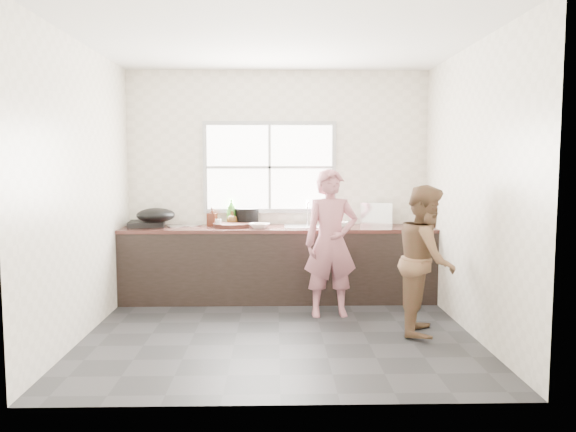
{
  "coord_description": "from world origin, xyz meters",
  "views": [
    {
      "loc": [
        -0.03,
        -5.19,
        1.61
      ],
      "look_at": [
        0.1,
        0.65,
        1.05
      ],
      "focal_mm": 35.0,
      "sensor_mm": 36.0,
      "label": 1
    }
  ],
  "objects_px": {
    "plate_food": "(228,224)",
    "glass_jar": "(218,223)",
    "person_side": "(426,260)",
    "dish_rack": "(377,214)",
    "woman": "(331,248)",
    "pot_lid_left": "(177,226)",
    "bowl_mince": "(259,226)",
    "bowl_crabs": "(336,226)",
    "wok": "(156,215)",
    "pot_lid_right": "(192,225)",
    "black_pot": "(247,217)",
    "cutting_board": "(232,225)",
    "bottle_brown_short": "(232,219)",
    "bottle_brown_tall": "(212,217)",
    "bowl_held": "(339,226)",
    "burner": "(147,224)",
    "bottle_green": "(231,212)"
  },
  "relations": [
    {
      "from": "black_pot",
      "to": "bottle_brown_short",
      "type": "distance_m",
      "value": 0.19
    },
    {
      "from": "bottle_brown_short",
      "to": "bottle_brown_tall",
      "type": "bearing_deg",
      "value": -173.52
    },
    {
      "from": "cutting_board",
      "to": "pot_lid_left",
      "type": "height_order",
      "value": "cutting_board"
    },
    {
      "from": "bowl_held",
      "to": "dish_rack",
      "type": "height_order",
      "value": "dish_rack"
    },
    {
      "from": "dish_rack",
      "to": "cutting_board",
      "type": "bearing_deg",
      "value": -160.54
    },
    {
      "from": "plate_food",
      "to": "glass_jar",
      "type": "bearing_deg",
      "value": -105.65
    },
    {
      "from": "bowl_crabs",
      "to": "black_pot",
      "type": "height_order",
      "value": "black_pot"
    },
    {
      "from": "bowl_crabs",
      "to": "glass_jar",
      "type": "distance_m",
      "value": 1.35
    },
    {
      "from": "cutting_board",
      "to": "bowl_crabs",
      "type": "xyz_separation_m",
      "value": [
        1.2,
        -0.23,
        0.01
      ]
    },
    {
      "from": "bottle_brown_short",
      "to": "person_side",
      "type": "bearing_deg",
      "value": -37.42
    },
    {
      "from": "cutting_board",
      "to": "bottle_brown_short",
      "type": "height_order",
      "value": "bottle_brown_short"
    },
    {
      "from": "bottle_brown_tall",
      "to": "black_pot",
      "type": "bearing_deg",
      "value": 12.56
    },
    {
      "from": "person_side",
      "to": "bowl_mince",
      "type": "bearing_deg",
      "value": 69.15
    },
    {
      "from": "bowl_held",
      "to": "black_pot",
      "type": "bearing_deg",
      "value": 157.49
    },
    {
      "from": "bowl_crabs",
      "to": "bottle_brown_tall",
      "type": "xyz_separation_m",
      "value": [
        -1.44,
        0.35,
        0.07
      ]
    },
    {
      "from": "woman",
      "to": "bowl_crabs",
      "type": "xyz_separation_m",
      "value": [
        0.11,
        0.49,
        0.17
      ]
    },
    {
      "from": "bottle_brown_short",
      "to": "bottle_green",
      "type": "bearing_deg",
      "value": 102.29
    },
    {
      "from": "bowl_mince",
      "to": "wok",
      "type": "xyz_separation_m",
      "value": [
        -1.19,
        0.09,
        0.11
      ]
    },
    {
      "from": "pot_lid_right",
      "to": "black_pot",
      "type": "bearing_deg",
      "value": 5.2
    },
    {
      "from": "woman",
      "to": "plate_food",
      "type": "bearing_deg",
      "value": 136.09
    },
    {
      "from": "person_side",
      "to": "dish_rack",
      "type": "xyz_separation_m",
      "value": [
        -0.2,
        1.47,
        0.3
      ]
    },
    {
      "from": "burner",
      "to": "wok",
      "type": "relative_size",
      "value": 0.93
    },
    {
      "from": "burner",
      "to": "dish_rack",
      "type": "relative_size",
      "value": 1.11
    },
    {
      "from": "cutting_board",
      "to": "glass_jar",
      "type": "bearing_deg",
      "value": -148.82
    },
    {
      "from": "bottle_green",
      "to": "glass_jar",
      "type": "distance_m",
      "value": 0.34
    },
    {
      "from": "bottle_brown_tall",
      "to": "dish_rack",
      "type": "distance_m",
      "value": 1.97
    },
    {
      "from": "woman",
      "to": "pot_lid_left",
      "type": "height_order",
      "value": "woman"
    },
    {
      "from": "plate_food",
      "to": "bottle_brown_tall",
      "type": "bearing_deg",
      "value": -152.65
    },
    {
      "from": "bottle_green",
      "to": "dish_rack",
      "type": "relative_size",
      "value": 0.86
    },
    {
      "from": "woman",
      "to": "bowl_crabs",
      "type": "distance_m",
      "value": 0.53
    },
    {
      "from": "bowl_crabs",
      "to": "black_pot",
      "type": "xyz_separation_m",
      "value": [
        -1.03,
        0.44,
        0.07
      ]
    },
    {
      "from": "woman",
      "to": "bottle_brown_short",
      "type": "relative_size",
      "value": 9.05
    },
    {
      "from": "bottle_brown_tall",
      "to": "glass_jar",
      "type": "height_order",
      "value": "bottle_brown_tall"
    },
    {
      "from": "cutting_board",
      "to": "bowl_held",
      "type": "xyz_separation_m",
      "value": [
        1.23,
        -0.23,
        0.01
      ]
    },
    {
      "from": "bowl_mince",
      "to": "bowl_crabs",
      "type": "relative_size",
      "value": 1.09
    },
    {
      "from": "plate_food",
      "to": "glass_jar",
      "type": "height_order",
      "value": "glass_jar"
    },
    {
      "from": "glass_jar",
      "to": "bowl_held",
      "type": "bearing_deg",
      "value": -5.83
    },
    {
      "from": "bottle_green",
      "to": "burner",
      "type": "xyz_separation_m",
      "value": [
        -0.99,
        -0.12,
        -0.13
      ]
    },
    {
      "from": "bottle_brown_tall",
      "to": "bowl_crabs",
      "type": "bearing_deg",
      "value": -13.61
    },
    {
      "from": "bowl_crabs",
      "to": "dish_rack",
      "type": "bearing_deg",
      "value": 34.4
    },
    {
      "from": "person_side",
      "to": "plate_food",
      "type": "relative_size",
      "value": 6.6
    },
    {
      "from": "plate_food",
      "to": "burner",
      "type": "xyz_separation_m",
      "value": [
        -0.94,
        -0.12,
        0.02
      ]
    },
    {
      "from": "bowl_held",
      "to": "bottle_brown_tall",
      "type": "xyz_separation_m",
      "value": [
        -1.47,
        0.35,
        0.07
      ]
    },
    {
      "from": "bowl_mince",
      "to": "burner",
      "type": "distance_m",
      "value": 1.35
    },
    {
      "from": "person_side",
      "to": "dish_rack",
      "type": "distance_m",
      "value": 1.51
    },
    {
      "from": "bowl_mince",
      "to": "bowl_held",
      "type": "distance_m",
      "value": 0.91
    },
    {
      "from": "woman",
      "to": "bottle_green",
      "type": "relative_size",
      "value": 4.54
    },
    {
      "from": "bowl_crabs",
      "to": "wok",
      "type": "relative_size",
      "value": 0.49
    },
    {
      "from": "bowl_crabs",
      "to": "glass_jar",
      "type": "bearing_deg",
      "value": 174.04
    },
    {
      "from": "person_side",
      "to": "bottle_green",
      "type": "distance_m",
      "value": 2.5
    }
  ]
}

